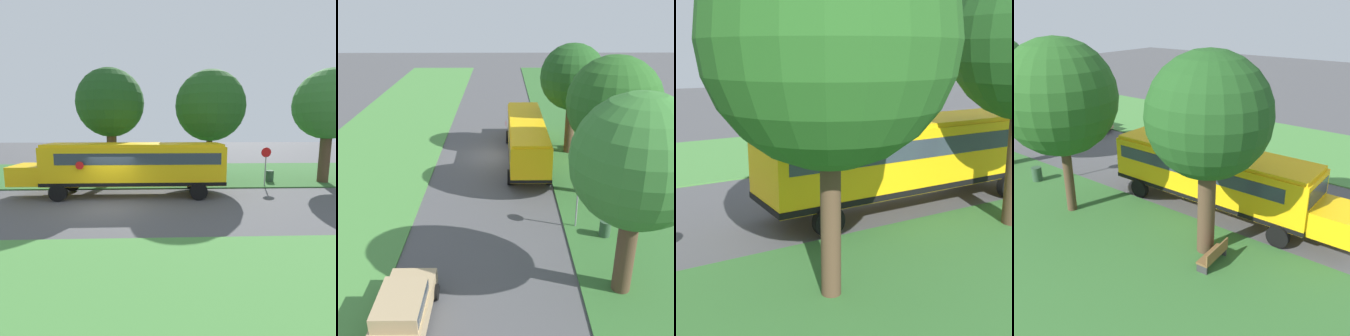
% 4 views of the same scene
% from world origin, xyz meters
% --- Properties ---
extents(ground_plane, '(120.00, 120.00, 0.00)m').
position_xyz_m(ground_plane, '(0.00, 0.00, 0.00)').
color(ground_plane, '#4C4C4F').
extents(grass_verge, '(12.00, 80.00, 0.08)m').
position_xyz_m(grass_verge, '(-10.00, 0.00, 0.04)').
color(grass_verge, '#33662D').
rests_on(grass_verge, ground).
extents(grass_far_side, '(10.00, 80.00, 0.07)m').
position_xyz_m(grass_far_side, '(9.00, 0.00, 0.04)').
color(grass_far_side, '#47843D').
rests_on(grass_far_side, ground).
extents(school_bus, '(2.84, 12.42, 3.16)m').
position_xyz_m(school_bus, '(-2.51, 0.90, 1.92)').
color(school_bus, yellow).
rests_on(school_bus, ground).
extents(car_tan_nearest, '(2.02, 4.40, 1.56)m').
position_xyz_m(car_tan_nearest, '(2.80, 16.87, 0.88)').
color(car_tan_nearest, tan).
rests_on(car_tan_nearest, ground).
extents(oak_tree_beside_bus, '(4.75, 4.75, 8.18)m').
position_xyz_m(oak_tree_beside_bus, '(-5.94, -0.64, 5.80)').
color(oak_tree_beside_bus, '#4C3826').
rests_on(oak_tree_beside_bus, ground).
extents(oak_tree_roadside_mid, '(5.29, 5.29, 8.34)m').
position_xyz_m(oak_tree_roadside_mid, '(-6.94, 6.55, 5.71)').
color(oak_tree_roadside_mid, '#4C3826').
rests_on(oak_tree_roadside_mid, ground).
extents(oak_tree_far_end, '(4.98, 4.98, 8.24)m').
position_xyz_m(oak_tree_far_end, '(-5.63, 14.73, 5.78)').
color(oak_tree_far_end, '#4C3826').
rests_on(oak_tree_far_end, ground).
extents(stop_sign, '(0.08, 0.68, 2.74)m').
position_xyz_m(stop_sign, '(-4.60, 10.04, 1.74)').
color(stop_sign, gray).
rests_on(stop_sign, ground).
extents(park_bench, '(1.62, 0.56, 0.92)m').
position_xyz_m(park_bench, '(-6.51, -1.56, 0.47)').
color(park_bench, brown).
rests_on(park_bench, ground).
extents(trash_bin, '(0.56, 0.56, 0.90)m').
position_xyz_m(trash_bin, '(-5.91, 10.96, 0.45)').
color(trash_bin, '#2D4C33').
rests_on(trash_bin, ground).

